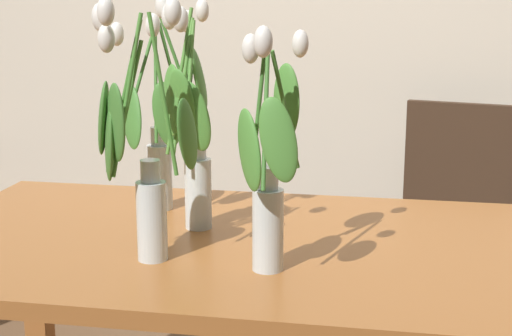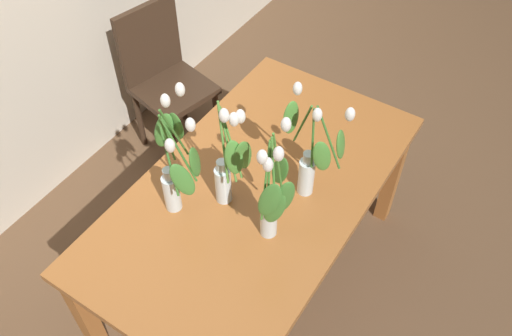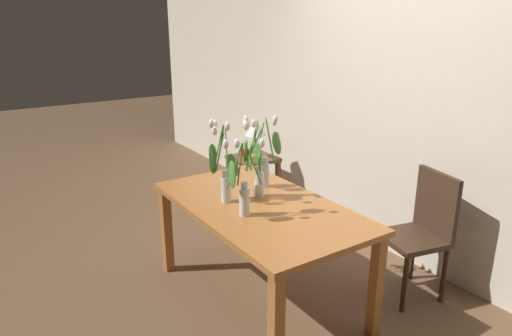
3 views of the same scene
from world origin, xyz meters
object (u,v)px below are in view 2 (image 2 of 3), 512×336
Objects in this scene: tulip_vase_2 at (175,168)px; tulip_vase_3 at (229,169)px; tulip_vase_0 at (311,158)px; tulip_vase_1 at (272,201)px; dining_chair at (164,74)px; dining_table at (255,201)px.

tulip_vase_3 is (0.12, -0.17, -0.01)m from tulip_vase_2.
tulip_vase_3 reaches higher than tulip_vase_2.
tulip_vase_1 is (-0.29, 0.01, 0.02)m from tulip_vase_0.
tulip_vase_1 is 1.49m from dining_chair.
tulip_vase_3 reaches higher than dining_chair.
dining_table is at bearing -119.74° from dining_chair.
tulip_vase_2 is 0.21m from tulip_vase_3.
dining_table is 0.33m from tulip_vase_3.
dining_chair is at bearing 54.08° from tulip_vase_3.
tulip_vase_3 is (0.05, 0.23, -0.01)m from tulip_vase_1.
tulip_vase_0 reaches higher than dining_table.
tulip_vase_0 reaches higher than dining_chair.
tulip_vase_3 is (-0.13, 0.04, 0.31)m from dining_table.
tulip_vase_1 is (-0.18, -0.19, 0.32)m from dining_table.
tulip_vase_0 is 0.29m from tulip_vase_1.
tulip_vase_2 reaches higher than tulip_vase_0.
dining_chair is (0.83, 0.81, -0.44)m from tulip_vase_2.
dining_table is 1.18m from dining_chair.
dining_table is 3.02× the size of tulip_vase_0.
tulip_vase_0 is 1.37m from dining_chair.
tulip_vase_1 is 0.99× the size of tulip_vase_3.
dining_chair reaches higher than dining_table.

